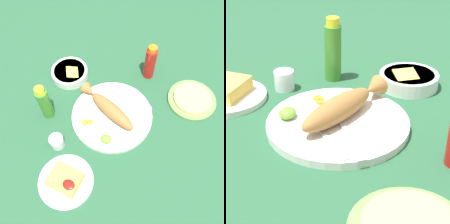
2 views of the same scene
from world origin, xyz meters
TOP-DOWN VIEW (x-y plane):
  - ground_plane at (0.00, 0.00)m, footprint 4.00×4.00m
  - main_plate at (0.00, 0.00)m, footprint 0.32×0.32m
  - fried_fish at (-0.02, 0.01)m, footprint 0.27×0.14m
  - fork_near at (0.06, 0.05)m, footprint 0.16×0.12m
  - fork_far at (0.08, 0.01)m, footprint 0.14×0.14m
  - carrot_slice_near at (-0.06, -0.07)m, footprint 0.02×0.02m
  - carrot_slice_mid at (-0.08, -0.08)m, footprint 0.03×0.03m
  - lime_wedge_main at (0.03, -0.11)m, footprint 0.04×0.04m
  - hot_sauce_bottle_green at (-0.23, -0.10)m, footprint 0.04×0.04m
  - salt_cup at (-0.13, -0.20)m, footprint 0.05×0.05m
  - side_plate_fries at (-0.03, -0.30)m, footprint 0.19×0.19m
  - fries_pile at (-0.03, -0.30)m, footprint 0.10×0.09m
  - guacamole_bowl at (-0.26, 0.10)m, footprint 0.15×0.15m

SIDE VIEW (x-z plane):
  - ground_plane at x=0.00m, z-range 0.00..0.00m
  - side_plate_fries at x=-0.03m, z-range 0.00..0.01m
  - main_plate at x=0.00m, z-range 0.00..0.02m
  - fork_near at x=0.06m, z-range 0.02..0.02m
  - fork_far at x=0.08m, z-range 0.02..0.02m
  - carrot_slice_near at x=-0.06m, z-range 0.02..0.02m
  - carrot_slice_mid at x=-0.08m, z-range 0.02..0.02m
  - guacamole_bowl at x=-0.26m, z-range 0.00..0.05m
  - salt_cup at x=-0.13m, z-range 0.00..0.05m
  - lime_wedge_main at x=0.03m, z-range 0.02..0.04m
  - fries_pile at x=-0.03m, z-range 0.01..0.05m
  - fried_fish at x=-0.02m, z-range 0.02..0.07m
  - hot_sauce_bottle_green at x=-0.23m, z-range 0.00..0.17m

